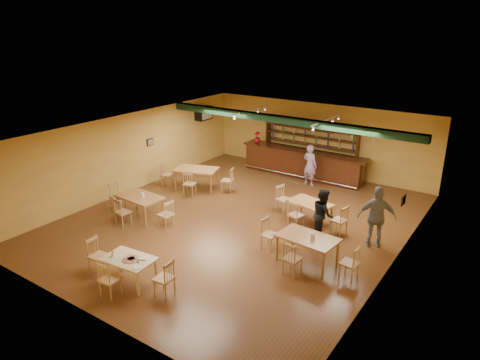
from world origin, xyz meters
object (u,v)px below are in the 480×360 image
Objects in this scene: bar_counter at (303,163)px; dining_table_d at (307,250)px; dining_table_b at (310,212)px; patron_bar at (310,165)px; patron_right_a at (323,214)px; near_table at (130,270)px; dining_table_a at (197,179)px; dining_table_c at (141,207)px.

bar_counter is 7.22m from dining_table_d.
patron_bar is at bearing 129.30° from dining_table_b.
patron_right_a is at bearing -31.69° from dining_table_b.
patron_right_a is (0.80, -0.80, 0.44)m from dining_table_b.
dining_table_b is 6.15m from near_table.
dining_table_b is (5.02, -0.32, -0.06)m from dining_table_a.
dining_table_c is at bearing 75.98° from patron_right_a.
bar_counter reaches higher than dining_table_b.
bar_counter is 4.59m from dining_table_b.
patron_bar reaches higher than dining_table_a.
dining_table_b is 0.84× the size of patron_bar.
dining_table_d is 4.66m from near_table.
dining_table_c is (-4.80, -2.85, 0.04)m from dining_table_b.
dining_table_a is 4.51m from patron_bar.
dining_table_c is 5.98m from patron_right_a.
dining_table_c is at bearing -110.42° from bar_counter.
patron_bar reaches higher than near_table.
patron_bar is (-2.63, 5.58, 0.44)m from dining_table_d.
bar_counter is 3.53× the size of dining_table_c.
dining_table_d reaches higher than near_table.
bar_counter is at bearing 73.61° from dining_table_c.
near_table is at bearing -43.58° from dining_table_c.
patron_right_a reaches higher than near_table.
dining_table_a is at bearing -126.94° from bar_counter.
dining_table_d is at bearing 41.32° from near_table.
bar_counter is 3.47× the size of patron_right_a.
dining_table_b is at bearing 119.23° from dining_table_d.
patron_right_a reaches higher than dining_table_a.
patron_right_a is at bearing -57.48° from bar_counter.
dining_table_a is at bearing -170.35° from dining_table_b.
patron_bar is (3.26, 6.02, 0.45)m from dining_table_c.
patron_bar is (-1.54, 3.17, 0.49)m from dining_table_b.
bar_counter is 1.12m from patron_bar.
dining_table_b is at bearing -22.32° from dining_table_a.
dining_table_a is at bearing 50.98° from patron_bar.
patron_right_a is (5.82, -1.12, 0.38)m from dining_table_a.
dining_table_d is 6.18m from patron_bar.
near_table is 0.81× the size of patron_right_a.
dining_table_b is at bearing 64.83° from near_table.
bar_counter is 9.75m from near_table.
dining_table_d reaches higher than dining_table_c.
dining_table_b is 1.21m from patron_right_a.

